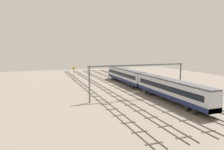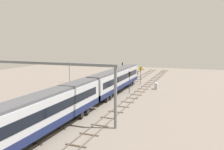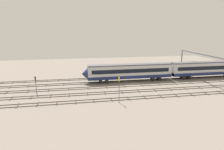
% 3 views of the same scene
% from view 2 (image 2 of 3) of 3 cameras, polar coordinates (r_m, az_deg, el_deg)
% --- Properties ---
extents(ground_plane, '(101.67, 101.67, 0.00)m').
position_cam_2_polar(ground_plane, '(50.81, -3.52, -3.82)').
color(ground_plane, slate).
extents(track_near_foreground, '(85.67, 2.40, 0.16)m').
position_cam_2_polar(track_near_foreground, '(47.87, 6.53, -4.53)').
color(track_near_foreground, '#59544C').
rests_on(track_near_foreground, ground).
extents(track_with_train, '(85.67, 2.40, 0.16)m').
position_cam_2_polar(track_with_train, '(49.15, 1.35, -4.14)').
color(track_with_train, '#59544C').
rests_on(track_with_train, ground).
extents(track_middle, '(85.67, 2.40, 0.16)m').
position_cam_2_polar(track_middle, '(50.80, -3.52, -3.75)').
color(track_middle, '#59544C').
rests_on(track_middle, ground).
extents(track_second_far, '(85.67, 2.40, 0.16)m').
position_cam_2_polar(track_second_far, '(52.79, -8.05, -3.36)').
color(track_second_far, '#59544C').
rests_on(track_second_far, ground).
extents(track_far_background, '(85.67, 2.40, 0.16)m').
position_cam_2_polar(track_far_background, '(55.09, -12.22, -2.98)').
color(track_far_background, '#59544C').
rests_on(track_far_background, ground).
extents(train, '(50.40, 3.24, 4.80)m').
position_cam_2_polar(train, '(37.55, -4.80, -3.98)').
color(train, '#B7BCC6').
rests_on(train, ground).
extents(overhead_gantry, '(0.40, 23.87, 7.94)m').
position_cam_2_polar(overhead_gantry, '(33.06, -18.46, 0.37)').
color(overhead_gantry, slate).
rests_on(overhead_gantry, ground).
extents(speed_sign_near_foreground, '(0.14, 0.98, 4.58)m').
position_cam_2_polar(speed_sign_near_foreground, '(57.06, 7.16, 0.56)').
color(speed_sign_near_foreground, '#4C4C51').
rests_on(speed_sign_near_foreground, ground).
extents(speed_sign_mid_trackside, '(0.14, 1.00, 5.50)m').
position_cam_2_polar(speed_sign_mid_trackside, '(60.74, -10.63, 1.48)').
color(speed_sign_mid_trackside, '#4C4C51').
rests_on(speed_sign_mid_trackside, ground).
extents(signal_light_trackside_approach, '(0.31, 0.32, 4.14)m').
position_cam_2_polar(signal_light_trackside_approach, '(73.13, 2.63, 2.02)').
color(signal_light_trackside_approach, '#4C4C51').
rests_on(signal_light_trackside_approach, ground).
extents(signal_light_trackside_departure, '(0.31, 0.32, 4.56)m').
position_cam_2_polar(signal_light_trackside_departure, '(47.40, 4.38, -1.03)').
color(signal_light_trackside_departure, '#4C4C51').
rests_on(signal_light_trackside_departure, ground).
extents(relay_cabinet, '(1.16, 0.66, 1.45)m').
position_cam_2_polar(relay_cabinet, '(52.68, 11.02, -2.73)').
color(relay_cabinet, '#B2B7BC').
rests_on(relay_cabinet, ground).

